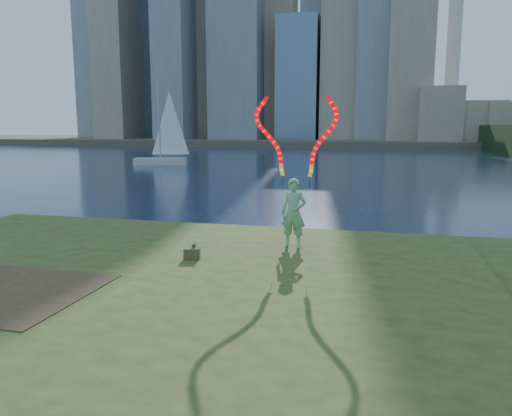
# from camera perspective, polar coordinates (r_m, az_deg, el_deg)

# --- Properties ---
(ground) EXTENTS (320.00, 320.00, 0.00)m
(ground) POSITION_cam_1_polar(r_m,az_deg,el_deg) (12.35, -8.59, -9.16)
(ground) COLOR #18243C
(ground) RESTS_ON ground
(grassy_knoll) EXTENTS (20.00, 18.00, 0.80)m
(grassy_knoll) POSITION_cam_1_polar(r_m,az_deg,el_deg) (10.29, -13.65, -11.19)
(grassy_knoll) COLOR #374619
(grassy_knoll) RESTS_ON ground
(dirt_patch) EXTENTS (3.20, 3.00, 0.02)m
(dirt_patch) POSITION_cam_1_polar(r_m,az_deg,el_deg) (10.64, -26.75, -8.58)
(dirt_patch) COLOR #47331E
(dirt_patch) RESTS_ON grassy_knoll
(far_shore) EXTENTS (320.00, 40.00, 1.20)m
(far_shore) POSITION_cam_1_polar(r_m,az_deg,el_deg) (105.93, 11.73, 7.43)
(far_shore) COLOR #494435
(far_shore) RESTS_ON ground
(woman_with_ribbons) EXTENTS (2.11, 0.49, 4.15)m
(woman_with_ribbons) POSITION_cam_1_polar(r_m,az_deg,el_deg) (12.76, 4.40, 1.65)
(woman_with_ribbons) COLOR #117127
(woman_with_ribbons) RESTS_ON grassy_knoll
(canvas_bag) EXTENTS (0.41, 0.47, 0.35)m
(canvas_bag) POSITION_cam_1_polar(r_m,az_deg,el_deg) (11.89, -7.31, -5.12)
(canvas_bag) COLOR #464726
(canvas_bag) RESTS_ON grassy_knoll
(sailboat) EXTENTS (5.56, 2.85, 8.37)m
(sailboat) POSITION_cam_1_polar(r_m,az_deg,el_deg) (51.27, -10.57, 6.49)
(sailboat) COLOR beige
(sailboat) RESTS_ON ground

